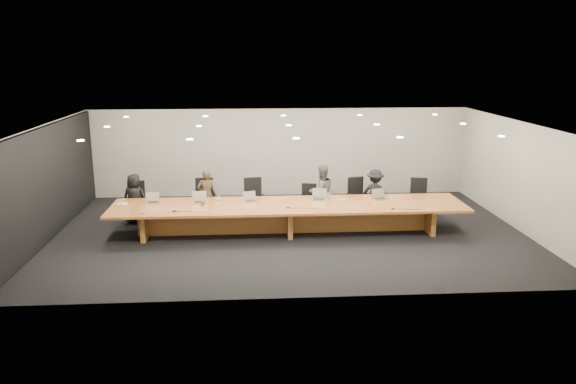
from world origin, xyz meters
name	(u,v)px	position (x,y,z in m)	size (l,w,h in m)	color
ground	(289,232)	(0.00, 0.00, 0.00)	(12.00, 12.00, 0.00)	black
back_wall	(280,152)	(0.00, 4.00, 1.40)	(12.00, 0.02, 2.80)	beige
left_wall_panel	(47,184)	(-5.94, 0.00, 1.37)	(0.08, 7.84, 2.74)	black
conference_table	(289,213)	(0.00, 0.00, 0.52)	(9.00, 1.80, 0.75)	brown
chair_far_left	(137,202)	(-4.06, 1.29, 0.56)	(0.57, 0.57, 1.11)	black
chair_left	(205,199)	(-2.23, 1.26, 0.59)	(0.60, 0.60, 1.18)	black
chair_mid_left	(254,199)	(-0.87, 1.23, 0.59)	(0.60, 0.60, 1.17)	black
chair_mid_right	(308,202)	(0.62, 1.17, 0.50)	(0.51, 0.51, 0.99)	black
chair_right	(359,197)	(2.07, 1.33, 0.56)	(0.57, 0.57, 1.13)	black
chair_far_right	(419,198)	(3.75, 1.21, 0.55)	(0.56, 0.56, 1.10)	black
person_a	(135,199)	(-4.10, 1.15, 0.68)	(0.66, 0.43, 1.36)	black
person_b	(207,196)	(-2.16, 1.14, 0.73)	(0.53, 0.35, 1.46)	#372D1E
person_c	(322,192)	(0.99, 1.17, 0.76)	(0.74, 0.58, 1.53)	#4F5052
person_d	(375,193)	(2.51, 1.27, 0.68)	(0.88, 0.51, 1.36)	black
laptop_a	(153,198)	(-3.48, 0.39, 0.88)	(0.34, 0.25, 0.27)	tan
laptop_b	(200,197)	(-2.27, 0.32, 0.90)	(0.37, 0.27, 0.29)	#C1B093
laptop_c	(251,197)	(-0.97, 0.36, 0.88)	(0.33, 0.24, 0.26)	#B4A88A
laptop_d	(319,194)	(0.82, 0.39, 0.90)	(0.37, 0.27, 0.29)	tan
laptop_e	(380,194)	(2.44, 0.33, 0.89)	(0.35, 0.26, 0.28)	tan
water_bottle	(219,201)	(-1.78, 0.12, 0.85)	(0.06, 0.06, 0.19)	silver
amber_mug	(203,203)	(-2.18, 0.04, 0.81)	(0.09, 0.09, 0.11)	brown
paper_cup_near	(343,200)	(1.42, 0.13, 0.79)	(0.07, 0.07, 0.08)	silver
paper_cup_far	(392,198)	(2.74, 0.33, 0.79)	(0.06, 0.06, 0.08)	white
notepad	(122,203)	(-4.26, 0.35, 0.76)	(0.23, 0.18, 0.01)	silver
lime_gadget	(121,203)	(-4.28, 0.37, 0.77)	(0.14, 0.08, 0.02)	#57D338
av_box	(141,212)	(-3.60, -0.56, 0.76)	(0.18, 0.14, 0.03)	#A6A6AB
mic_left	(174,211)	(-2.83, -0.47, 0.77)	(0.13, 0.13, 0.03)	black
mic_center	(288,207)	(-0.04, -0.34, 0.76)	(0.11, 0.11, 0.03)	black
mic_right	(393,209)	(2.54, -0.62, 0.76)	(0.11, 0.11, 0.03)	black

